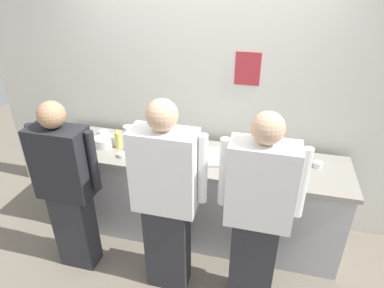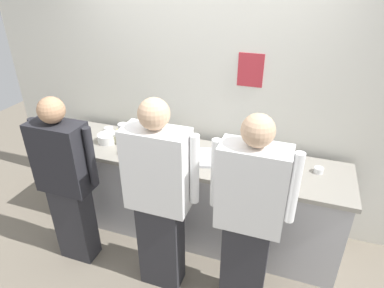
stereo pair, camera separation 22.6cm
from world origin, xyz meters
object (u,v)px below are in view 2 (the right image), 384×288
object	(u,v)px
ramekin_red_sauce	(319,170)
squeeze_bottle_secondary	(121,136)
sheet_tray	(218,158)
deli_cup	(136,143)
chef_center	(159,197)
chef_far_right	(249,215)
ramekin_orange_sauce	(123,152)
squeeze_bottle_primary	(79,132)
mixing_bowl_steel	(162,141)
chefs_knife	(282,165)
ramekin_yellow_sauce	(279,178)
ramekin_green_sauce	(109,129)
chef_near_left	(67,181)
plate_stack_front	(108,138)

from	to	relation	value
ramekin_red_sauce	squeeze_bottle_secondary	bearing A→B (deg)	-176.52
sheet_tray	deli_cup	xyz separation A→B (m)	(-0.80, -0.05, 0.04)
chef_center	chef_far_right	xyz separation A→B (m)	(0.70, 0.03, -0.02)
ramekin_orange_sauce	ramekin_red_sauce	world-z (taller)	ramekin_red_sauce
deli_cup	squeeze_bottle_primary	bearing A→B (deg)	-175.07
mixing_bowl_steel	chefs_knife	size ratio (longest dim) A/B	1.22
ramekin_yellow_sauce	ramekin_orange_sauce	size ratio (longest dim) A/B	1.19
chef_far_right	ramekin_red_sauce	bearing A→B (deg)	57.48
chef_far_right	squeeze_bottle_secondary	xyz separation A→B (m)	(-1.39, 0.61, 0.12)
deli_cup	mixing_bowl_steel	bearing A→B (deg)	23.41
ramekin_orange_sauce	ramekin_green_sauce	size ratio (longest dim) A/B	0.83
ramekin_orange_sauce	deli_cup	bearing A→B (deg)	65.76
chef_far_right	squeeze_bottle_primary	world-z (taller)	chef_far_right
ramekin_green_sauce	ramekin_orange_sauce	bearing A→B (deg)	-44.44
chef_near_left	ramekin_green_sauce	distance (m)	0.85
chef_far_right	ramekin_orange_sauce	xyz separation A→B (m)	(-1.28, 0.45, 0.04)
chef_near_left	deli_cup	xyz separation A→B (m)	(0.35, 0.62, 0.12)
chef_far_right	mixing_bowl_steel	bearing A→B (deg)	144.66
chef_center	sheet_tray	bearing A→B (deg)	67.41
plate_stack_front	ramekin_orange_sauce	world-z (taller)	plate_stack_front
ramekin_red_sauce	ramekin_green_sauce	size ratio (longest dim) A/B	0.83
chef_near_left	squeeze_bottle_secondary	xyz separation A→B (m)	(0.18, 0.63, 0.16)
ramekin_orange_sauce	chef_center	bearing A→B (deg)	-39.50
plate_stack_front	mixing_bowl_steel	distance (m)	0.57
mixing_bowl_steel	sheet_tray	size ratio (longest dim) A/B	0.73
chef_center	chef_near_left	bearing A→B (deg)	179.20
mixing_bowl_steel	ramekin_yellow_sauce	world-z (taller)	mixing_bowl_steel
sheet_tray	ramekin_orange_sauce	size ratio (longest dim) A/B	5.69
chef_far_right	chef_center	bearing A→B (deg)	-177.36
ramekin_green_sauce	deli_cup	size ratio (longest dim) A/B	0.91
ramekin_yellow_sauce	ramekin_green_sauce	xyz separation A→B (m)	(-1.81, 0.34, 0.00)
chef_far_right	ramekin_red_sauce	distance (m)	0.86
ramekin_orange_sauce	chefs_knife	xyz separation A→B (m)	(1.44, 0.28, -0.01)
plate_stack_front	mixing_bowl_steel	world-z (taller)	mixing_bowl_steel
squeeze_bottle_secondary	ramekin_red_sauce	distance (m)	1.85
chef_far_right	squeeze_bottle_primary	xyz separation A→B (m)	(-1.82, 0.54, 0.12)
chef_near_left	squeeze_bottle_secondary	bearing A→B (deg)	73.79
chef_center	ramekin_orange_sauce	bearing A→B (deg)	140.50
squeeze_bottle_secondary	ramekin_yellow_sauce	distance (m)	1.55
chef_center	ramekin_red_sauce	distance (m)	1.38
mixing_bowl_steel	ramekin_orange_sauce	distance (m)	0.39
chef_far_right	squeeze_bottle_primary	size ratio (longest dim) A/B	8.59
plate_stack_front	chefs_knife	xyz separation A→B (m)	(1.70, 0.12, -0.04)
ramekin_green_sauce	plate_stack_front	bearing A→B (deg)	-60.33
mixing_bowl_steel	sheet_tray	xyz separation A→B (m)	(0.57, -0.05, -0.06)
mixing_bowl_steel	chefs_knife	bearing A→B (deg)	1.67
sheet_tray	ramekin_orange_sauce	world-z (taller)	ramekin_orange_sauce
sheet_tray	ramekin_orange_sauce	bearing A→B (deg)	-167.11
plate_stack_front	squeeze_bottle_primary	distance (m)	0.29
ramekin_orange_sauce	chef_far_right	bearing A→B (deg)	-19.34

